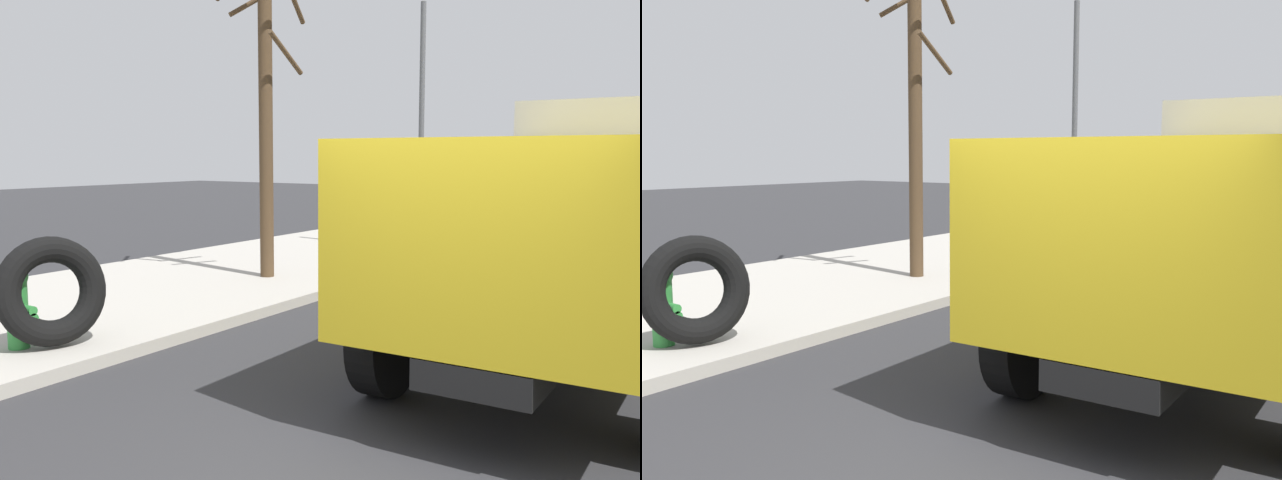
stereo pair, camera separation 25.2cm
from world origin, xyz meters
TOP-DOWN VIEW (x-y plane):
  - fire_hydrant at (0.52, 4.97)m, footprint 0.26×0.60m
  - loose_tire at (0.77, 4.71)m, footprint 1.30×0.79m
  - dump_truck_yellow at (4.37, -0.08)m, footprint 7.06×2.95m
  - bare_tree at (5.61, 5.50)m, footprint 1.69×1.49m
  - street_light_pole at (10.08, 4.72)m, footprint 0.12×0.12m

SIDE VIEW (x-z plane):
  - fire_hydrant at x=0.52m, z-range 0.18..1.11m
  - loose_tire at x=0.77m, z-range 0.15..1.40m
  - dump_truck_yellow at x=4.37m, z-range 0.11..3.11m
  - street_light_pole at x=10.08m, z-range 0.15..5.51m
  - bare_tree at x=5.61m, z-range 0.36..6.16m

